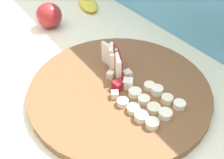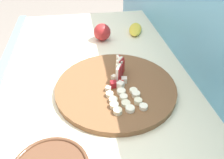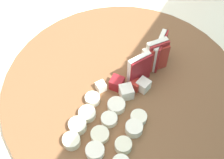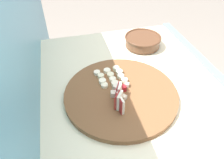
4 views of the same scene
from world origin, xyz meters
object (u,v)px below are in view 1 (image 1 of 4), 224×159
Objects in this scene: cutting_board at (119,89)px; whole_apple at (49,15)px; apple_wedge_fan at (114,59)px; banana_peel at (88,3)px; apple_dice_pile at (122,82)px; banana_slice_rows at (150,104)px.

whole_apple is at bearing -179.94° from cutting_board.
cutting_board is at bearing -22.73° from apple_wedge_fan.
banana_peel reaches higher than cutting_board.
apple_wedge_fan reaches higher than whole_apple.
apple_dice_pile is at bearing 1.12° from whole_apple.
banana_peel is at bearing 163.10° from banana_slice_rows.
apple_wedge_fan is 0.07m from apple_dice_pile.
cutting_board is 4.12× the size of apple_wedge_fan.
cutting_board is 5.18× the size of whole_apple.
cutting_board is 2.72× the size of banana_peel.
banana_peel is (-0.45, 0.17, -0.02)m from apple_dice_pile.
banana_slice_rows is at bearing 5.71° from apple_dice_pile.
apple_dice_pile is at bearing -16.72° from apple_wedge_fan.
banana_peel is 1.91× the size of whole_apple.
apple_wedge_fan is 0.85× the size of banana_slice_rows.
apple_wedge_fan is 0.66× the size of banana_peel.
banana_peel is at bearing 158.25° from cutting_board.
apple_wedge_fan is at bearing 4.53° from whole_apple.
banana_slice_rows is 1.47× the size of whole_apple.
whole_apple is at bearing -175.47° from apple_wedge_fan.
apple_dice_pile is 0.54× the size of banana_peel.
whole_apple is (-0.38, -0.00, 0.03)m from cutting_board.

